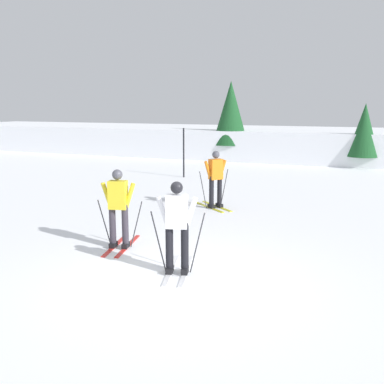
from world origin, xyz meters
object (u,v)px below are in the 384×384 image
at_px(skier_white, 177,225).
at_px(conifer_far_left, 231,113).
at_px(skier_yellow, 118,206).
at_px(trail_marker_pole, 184,153).
at_px(skier_orange, 215,178).
at_px(conifer_far_right, 364,130).

relative_size(skier_white, conifer_far_left, 0.40).
relative_size(skier_yellow, trail_marker_pole, 0.82).
bearing_deg(skier_yellow, skier_orange, 81.79).
bearing_deg(skier_yellow, trail_marker_pole, 105.07).
bearing_deg(skier_yellow, conifer_far_left, 98.99).
height_order(trail_marker_pole, conifer_far_right, conifer_far_right).
relative_size(skier_white, trail_marker_pole, 0.82).
relative_size(skier_orange, trail_marker_pole, 0.82).
bearing_deg(conifer_far_right, trail_marker_pole, -139.43).
distance_m(skier_white, trail_marker_pole, 11.19).
bearing_deg(skier_white, skier_yellow, 152.89).
height_order(skier_yellow, conifer_far_left, conifer_far_left).
relative_size(skier_yellow, conifer_far_left, 0.40).
height_order(skier_orange, skier_white, same).
height_order(skier_orange, trail_marker_pole, trail_marker_pole).
relative_size(conifer_far_left, conifer_far_right, 1.38).
bearing_deg(skier_white, trail_marker_pole, 112.60).
xyz_separation_m(skier_white, conifer_far_left, (-4.28, 16.81, 1.68)).
relative_size(skier_yellow, conifer_far_right, 0.55).
relative_size(trail_marker_pole, conifer_far_right, 0.67).
bearing_deg(conifer_far_left, skier_white, -75.72).
xyz_separation_m(skier_yellow, trail_marker_pole, (-2.54, 9.43, 0.12)).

